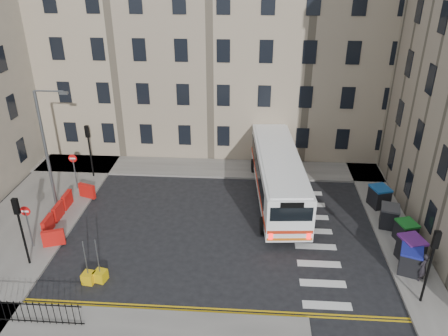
# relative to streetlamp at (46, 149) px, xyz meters

# --- Properties ---
(ground) EXTENTS (120.00, 120.00, 0.00)m
(ground) POSITION_rel_streetlamp_xyz_m (13.00, -2.00, -4.34)
(ground) COLOR black
(ground) RESTS_ON ground
(pavement_north) EXTENTS (36.00, 3.20, 0.15)m
(pavement_north) POSITION_rel_streetlamp_xyz_m (7.00, 6.60, -4.26)
(pavement_north) COLOR slate
(pavement_north) RESTS_ON ground
(pavement_east) EXTENTS (2.40, 26.00, 0.15)m
(pavement_east) POSITION_rel_streetlamp_xyz_m (22.00, 2.00, -4.26)
(pavement_east) COLOR slate
(pavement_east) RESTS_ON ground
(pavement_west) EXTENTS (6.00, 22.00, 0.15)m
(pavement_west) POSITION_rel_streetlamp_xyz_m (-1.00, -1.00, -4.26)
(pavement_west) COLOR slate
(pavement_west) RESTS_ON ground
(terrace_north) EXTENTS (38.30, 10.80, 17.20)m
(terrace_north) POSITION_rel_streetlamp_xyz_m (6.00, 13.50, 4.28)
(terrace_north) COLOR tan
(terrace_north) RESTS_ON ground
(traffic_light_east) EXTENTS (0.28, 0.22, 4.10)m
(traffic_light_east) POSITION_rel_streetlamp_xyz_m (21.60, -7.50, -1.47)
(traffic_light_east) COLOR black
(traffic_light_east) RESTS_ON pavement_east
(traffic_light_nw) EXTENTS (0.28, 0.22, 4.10)m
(traffic_light_nw) POSITION_rel_streetlamp_xyz_m (1.00, 4.50, -1.47)
(traffic_light_nw) COLOR black
(traffic_light_nw) RESTS_ON pavement_west
(traffic_light_sw) EXTENTS (0.28, 0.22, 4.10)m
(traffic_light_sw) POSITION_rel_streetlamp_xyz_m (1.00, -6.00, -1.47)
(traffic_light_sw) COLOR black
(traffic_light_sw) RESTS_ON pavement_west
(streetlamp) EXTENTS (0.50, 0.22, 8.14)m
(streetlamp) POSITION_rel_streetlamp_xyz_m (0.00, 0.00, 0.00)
(streetlamp) COLOR #595B5E
(streetlamp) RESTS_ON pavement_west
(no_entry_north) EXTENTS (0.60, 0.08, 3.00)m
(no_entry_north) POSITION_rel_streetlamp_xyz_m (0.50, 2.50, -2.26)
(no_entry_north) COLOR #595B5E
(no_entry_north) RESTS_ON pavement_west
(no_entry_south) EXTENTS (0.60, 0.08, 3.00)m
(no_entry_south) POSITION_rel_streetlamp_xyz_m (0.50, -4.50, -2.26)
(no_entry_south) COLOR #595B5E
(no_entry_south) RESTS_ON pavement_west
(roadworks_barriers) EXTENTS (1.66, 6.26, 1.00)m
(roadworks_barriers) POSITION_rel_streetlamp_xyz_m (1.16, -1.50, -3.69)
(roadworks_barriers) COLOR red
(roadworks_barriers) RESTS_ON pavement_west
(iron_railings) EXTENTS (7.80, 0.04, 1.20)m
(iron_railings) POSITION_rel_streetlamp_xyz_m (1.75, -10.20, -3.59)
(iron_railings) COLOR black
(iron_railings) RESTS_ON pavement_sw
(bus) EXTENTS (3.77, 12.26, 3.28)m
(bus) POSITION_rel_streetlamp_xyz_m (14.91, 2.35, -2.44)
(bus) COLOR white
(bus) RESTS_ON ground
(wheelie_bin_a) EXTENTS (1.47, 1.57, 1.40)m
(wheelie_bin_a) POSITION_rel_streetlamp_xyz_m (21.67, -5.24, -3.48)
(wheelie_bin_a) COLOR black
(wheelie_bin_a) RESTS_ON pavement_east
(wheelie_bin_b) EXTENTS (1.46, 1.58, 1.45)m
(wheelie_bin_b) POSITION_rel_streetlamp_xyz_m (21.98, -4.29, -3.46)
(wheelie_bin_b) COLOR black
(wheelie_bin_b) RESTS_ON pavement_east
(wheelie_bin_c) EXTENTS (1.28, 1.39, 1.27)m
(wheelie_bin_c) POSITION_rel_streetlamp_xyz_m (22.28, -2.41, -3.54)
(wheelie_bin_c) COLOR black
(wheelie_bin_c) RESTS_ON pavement_east
(wheelie_bin_d) EXTENTS (1.38, 1.49, 1.39)m
(wheelie_bin_d) POSITION_rel_streetlamp_xyz_m (21.72, -0.89, -3.49)
(wheelie_bin_d) COLOR black
(wheelie_bin_d) RESTS_ON pavement_east
(wheelie_bin_e) EXTENTS (1.45, 1.56, 1.41)m
(wheelie_bin_e) POSITION_rel_streetlamp_xyz_m (21.70, 1.52, -3.47)
(wheelie_bin_e) COLOR black
(wheelie_bin_e) RESTS_ON pavement_east
(pedestrian) EXTENTS (0.71, 0.68, 1.64)m
(pedestrian) POSITION_rel_streetlamp_xyz_m (22.08, -5.93, -3.37)
(pedestrian) COLOR black
(pedestrian) RESTS_ON pavement_east
(bollard_yellow) EXTENTS (0.73, 0.73, 0.60)m
(bollard_yellow) POSITION_rel_streetlamp_xyz_m (5.33, -6.96, -4.04)
(bollard_yellow) COLOR gold
(bollard_yellow) RESTS_ON ground
(bollard_chevron) EXTENTS (0.68, 0.68, 0.60)m
(bollard_chevron) POSITION_rel_streetlamp_xyz_m (4.77, -7.15, -4.04)
(bollard_chevron) COLOR gold
(bollard_chevron) RESTS_ON ground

